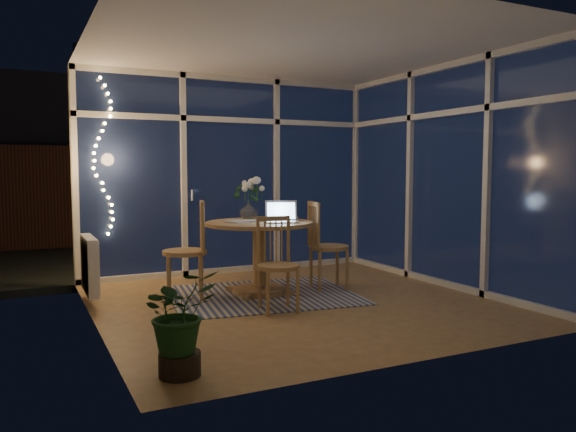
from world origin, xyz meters
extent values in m
plane|color=olive|center=(0.00, 0.00, 0.00)|extent=(4.00, 4.00, 0.00)
plane|color=white|center=(0.00, 0.00, 2.60)|extent=(4.00, 4.00, 0.00)
cube|color=beige|center=(0.00, 2.00, 1.30)|extent=(4.00, 0.04, 2.60)
cube|color=beige|center=(0.00, -2.00, 1.30)|extent=(4.00, 0.04, 2.60)
cube|color=beige|center=(-2.00, 0.00, 1.30)|extent=(0.04, 4.00, 2.60)
cube|color=beige|center=(2.00, 0.00, 1.30)|extent=(0.04, 4.00, 2.60)
cube|color=white|center=(0.00, 1.96, 1.30)|extent=(4.00, 0.10, 2.60)
cube|color=white|center=(1.96, 0.00, 1.30)|extent=(0.10, 4.00, 2.60)
cube|color=white|center=(-1.94, 0.90, 0.40)|extent=(0.10, 0.70, 0.58)
cube|color=black|center=(0.50, 5.00, -0.06)|extent=(12.00, 6.00, 0.10)
cube|color=#341E13|center=(0.00, 5.50, 0.90)|extent=(11.00, 0.08, 1.80)
cube|color=#33363D|center=(0.30, 8.50, 2.20)|extent=(7.00, 3.00, 2.20)
sphere|color=#183316|center=(-0.80, 3.40, 0.45)|extent=(0.90, 0.90, 0.90)
cube|color=#C0B79C|center=(-0.20, 0.44, 0.01)|extent=(2.18, 1.84, 0.01)
cylinder|color=#A57F4A|center=(-0.20, 0.54, 0.40)|extent=(1.32, 1.32, 0.80)
cube|color=#A57F4A|center=(-1.01, 0.65, 0.53)|extent=(0.60, 0.60, 1.06)
cube|color=#A57F4A|center=(0.61, 0.41, 0.51)|extent=(0.56, 0.56, 1.03)
cube|color=#A57F4A|center=(-0.34, -0.27, 0.47)|extent=(0.48, 0.48, 0.93)
imported|color=silver|center=(-0.19, 0.87, 0.91)|extent=(0.23, 0.23, 0.21)
imported|color=white|center=(0.22, 0.59, 0.82)|extent=(0.17, 0.17, 0.04)
cube|color=beige|center=(-0.36, 0.57, 0.81)|extent=(0.37, 0.30, 0.02)
cube|color=black|center=(-0.14, 0.38, 0.81)|extent=(0.13, 0.09, 0.01)
imported|color=#18431B|center=(-1.65, -1.53, 0.38)|extent=(0.63, 0.58, 0.76)
camera|label=1|loc=(-2.59, -5.11, 1.36)|focal=35.00mm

